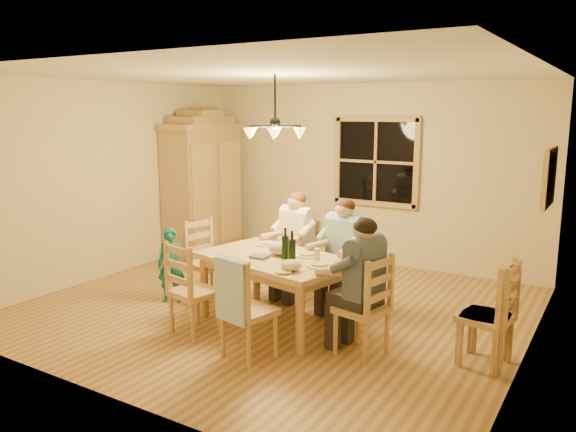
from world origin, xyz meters
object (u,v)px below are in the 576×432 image
Objects in this scene: wine_bottle_a at (285,243)px; chair_spare_front at (485,333)px; chair_end_right at (361,324)px; adult_slate_man at (363,269)px; adult_plaid_man at (344,242)px; dining_table at (276,266)px; chair_far_right at (343,287)px; child at (171,265)px; chair_near_right at (249,326)px; adult_woman at (296,232)px; chandelier at (275,131)px; chair_end_left at (209,276)px; wine_bottle_b at (292,247)px; chair_near_left at (195,306)px; chair_far_left at (296,274)px; armoire at (203,189)px; chair_spare_back at (484,333)px.

wine_bottle_a reaches higher than chair_spare_front.
adult_slate_man is at bearing 11.86° from chair_end_right.
dining_table is at bearing 67.62° from adult_plaid_man.
chair_far_right is 1.00× the size of chair_end_right.
adult_plaid_man is 1.14m from adult_slate_man.
child is (-1.95, -0.74, -0.38)m from adult_plaid_man.
chair_end_right is 1.13× the size of adult_plaid_man.
adult_woman reaches higher than chair_near_right.
wine_bottle_a is at bearing -6.67° from dining_table.
child is at bearing -158.06° from chandelier.
chair_end_left is 1.13× the size of adult_slate_man.
chair_spare_front reaches higher than dining_table.
wine_bottle_b reaches higher than chair_far_right.
chair_near_left is 1.07m from chair_end_left.
chandelier is 1.98m from chair_end_left.
chair_spare_front is at bearing 174.08° from chair_far_right.
chair_far_left is at bearing 136.74° from chair_end_left.
adult_slate_man is 0.88× the size of chair_spare_front.
adult_woman is 1.00× the size of adult_plaid_man.
chair_end_right is at bearing -30.68° from armoire.
dining_table is 2.09× the size of adult_woman.
adult_slate_man reaches higher than chair_near_left.
chair_end_left is (-0.56, 0.91, 0.00)m from chair_near_left.
armoire is at bearing 67.50° from chair_spare_front.
chair_end_left is 1.42m from wine_bottle_a.
adult_plaid_man is 0.79m from wine_bottle_a.
chair_far_right reaches higher than child.
chandelier is 1.98m from adult_slate_man.
chair_far_left reaches higher than child.
child is at bearing -59.46° from armoire.
chair_far_left is at bearing 85.36° from chandelier.
armoire is 3.45m from adult_plaid_man.
adult_plaid_man is at bearing 46.64° from chair_end_right.
chair_near_left is 2.86m from chair_spare_front.
armoire reaches higher than adult_plaid_man.
child is (-1.23, -0.89, 0.16)m from chair_far_left.
chandelier reaches higher than chair_near_left.
chair_near_left is 1.81m from adult_plaid_man.
chair_end_left is at bearing 46.74° from chair_far_left.
adult_woman is at bearing 108.98° from chair_far_left.
adult_slate_man reaches higher than dining_table.
chandelier is 2.33× the size of wine_bottle_a.
dining_table is 1.84× the size of chair_spare_front.
adult_woman is (0.88, 0.61, 0.54)m from chair_end_left.
chair_near_right and chair_spare_back have the same top height.
armoire reaches higher than chair_end_left.
chandelier is 0.33× the size of armoire.
chair_end_right is 1.13× the size of adult_woman.
armoire is 3.40m from dining_table.
wine_bottle_b is at bearing -35.75° from armoire.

